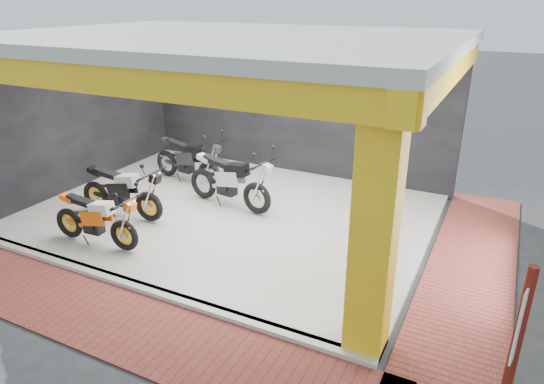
% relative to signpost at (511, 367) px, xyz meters
% --- Properties ---
extents(ground, '(80.00, 80.00, 0.00)m').
position_rel_signpost_xyz_m(ground, '(-5.34, 1.91, -1.25)').
color(ground, '#2D2D30').
rests_on(ground, ground).
extents(showroom_floor, '(8.00, 6.00, 0.10)m').
position_rel_signpost_xyz_m(showroom_floor, '(-5.34, 3.91, -1.20)').
color(showroom_floor, white).
rests_on(showroom_floor, ground).
extents(showroom_ceiling, '(8.40, 6.40, 0.20)m').
position_rel_signpost_xyz_m(showroom_ceiling, '(-5.34, 3.91, 2.35)').
color(showroom_ceiling, beige).
rests_on(showroom_ceiling, corner_column).
extents(back_wall, '(8.20, 0.20, 3.50)m').
position_rel_signpost_xyz_m(back_wall, '(-5.34, 7.01, 0.50)').
color(back_wall, black).
rests_on(back_wall, ground).
extents(left_wall, '(0.20, 6.20, 3.50)m').
position_rel_signpost_xyz_m(left_wall, '(-9.44, 3.91, 0.50)').
color(left_wall, black).
rests_on(left_wall, ground).
extents(corner_column, '(0.50, 0.50, 3.50)m').
position_rel_signpost_xyz_m(corner_column, '(-1.59, 1.16, 0.50)').
color(corner_column, yellow).
rests_on(corner_column, ground).
extents(header_beam_front, '(8.40, 0.30, 0.40)m').
position_rel_signpost_xyz_m(header_beam_front, '(-5.34, 0.91, 2.05)').
color(header_beam_front, yellow).
rests_on(header_beam_front, corner_column).
extents(header_beam_right, '(0.30, 6.40, 0.40)m').
position_rel_signpost_xyz_m(header_beam_right, '(-1.34, 3.91, 2.05)').
color(header_beam_right, yellow).
rests_on(header_beam_right, corner_column).
extents(floor_kerb, '(8.00, 0.20, 0.10)m').
position_rel_signpost_xyz_m(floor_kerb, '(-5.34, 0.89, -1.20)').
color(floor_kerb, white).
rests_on(floor_kerb, ground).
extents(paver_front, '(9.00, 1.40, 0.03)m').
position_rel_signpost_xyz_m(paver_front, '(-5.34, 0.11, -1.24)').
color(paver_front, brown).
rests_on(paver_front, ground).
extents(paver_right, '(1.40, 7.00, 0.03)m').
position_rel_signpost_xyz_m(paver_right, '(-0.54, 3.91, -1.24)').
color(paver_right, brown).
rests_on(paver_right, ground).
extents(signpost, '(0.09, 0.32, 2.29)m').
position_rel_signpost_xyz_m(signpost, '(0.00, 0.00, 0.00)').
color(signpost, maroon).
rests_on(signpost, ground).
extents(moto_hero, '(1.99, 0.83, 1.19)m').
position_rel_signpost_xyz_m(moto_hero, '(-6.13, 1.63, -0.56)').
color(moto_hero, '#FF5E0A').
rests_on(moto_hero, showroom_floor).
extents(moto_row_a, '(2.14, 0.87, 1.29)m').
position_rel_signpost_xyz_m(moto_row_a, '(-6.52, 2.78, -0.51)').
color(moto_row_a, black).
rests_on(moto_row_a, showroom_floor).
extents(moto_row_b, '(2.39, 1.17, 1.40)m').
position_rel_signpost_xyz_m(moto_row_b, '(-4.77, 4.06, -0.46)').
color(moto_row_b, '#AAADB2').
rests_on(moto_row_b, showroom_floor).
extents(moto_row_d, '(2.28, 1.13, 1.34)m').
position_rel_signpost_xyz_m(moto_row_d, '(-6.47, 4.87, -0.49)').
color(moto_row_d, black).
rests_on(moto_row_d, showroom_floor).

